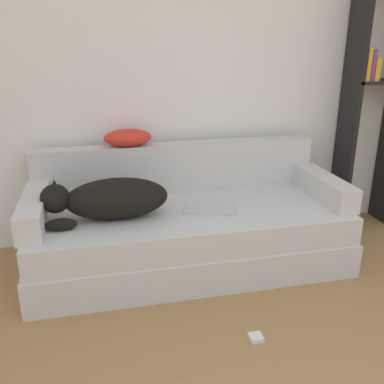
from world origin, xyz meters
name	(u,v)px	position (x,y,z in m)	size (l,w,h in m)	color
wall_back	(191,64)	(0.00, 2.78, 1.35)	(7.44, 0.06, 2.70)	white
couch	(189,236)	(-0.15, 2.20, 0.21)	(2.16, 0.93, 0.43)	silver
couch_backrest	(178,167)	(-0.15, 2.59, 0.61)	(2.12, 0.15, 0.37)	silver
couch_arm_left	(34,209)	(-1.15, 2.19, 0.51)	(0.15, 0.74, 0.17)	silver
couch_arm_right	(323,186)	(0.86, 2.19, 0.51)	(0.15, 0.74, 0.17)	silver
dog	(109,199)	(-0.69, 2.12, 0.57)	(0.80, 0.29, 0.28)	black
laptop	(210,209)	(-0.01, 2.13, 0.44)	(0.39, 0.28, 0.02)	#B7B7BC
throw_pillow	(128,138)	(-0.51, 2.59, 0.85)	(0.35, 0.21, 0.12)	red
bookshelf	(373,98)	(1.47, 2.59, 1.08)	(0.46, 0.26, 1.95)	black
power_adapter	(256,338)	(0.02, 1.29, 0.01)	(0.07, 0.07, 0.03)	silver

